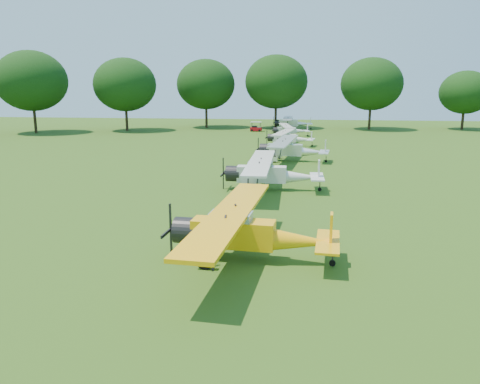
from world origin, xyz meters
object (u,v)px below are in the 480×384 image
object	(u,v)px
aircraft_3	(269,172)
golf_cart	(256,128)
aircraft_6	(289,129)
aircraft_5	(288,137)
aircraft_7	(291,122)
aircraft_2	(246,230)
aircraft_4	(290,148)

from	to	relation	value
aircraft_3	golf_cart	xyz separation A→B (m)	(-5.28, 45.17, -0.82)
aircraft_6	golf_cart	xyz separation A→B (m)	(-5.77, 7.24, -0.52)
aircraft_3	aircraft_5	distance (m)	26.38
aircraft_7	golf_cart	world-z (taller)	aircraft_7
aircraft_2	aircraft_5	size ratio (longest dim) A/B	1.21
aircraft_3	aircraft_6	world-z (taller)	aircraft_3
aircraft_4	golf_cart	size ratio (longest dim) A/B	5.94
aircraft_4	aircraft_6	xyz separation A→B (m)	(-0.72, 24.20, -0.27)
aircraft_5	aircraft_6	xyz separation A→B (m)	(-0.17, 11.57, -0.08)
aircraft_2	golf_cart	xyz separation A→B (m)	(-5.24, 59.36, -0.84)
aircraft_3	aircraft_6	distance (m)	37.94
aircraft_6	aircraft_7	world-z (taller)	aircraft_7
aircraft_6	aircraft_7	bearing A→B (deg)	81.43
aircraft_2	aircraft_3	distance (m)	14.18
aircraft_3	aircraft_6	xyz separation A→B (m)	(0.48, 37.94, -0.30)
aircraft_7	golf_cart	distance (m)	7.60
aircraft_3	aircraft_7	bearing A→B (deg)	88.68
aircraft_2	aircraft_5	world-z (taller)	aircraft_2
golf_cart	aircraft_5	bearing A→B (deg)	-68.94
aircraft_3	aircraft_4	distance (m)	13.79
aircraft_3	aircraft_7	distance (m)	50.01
aircraft_5	aircraft_7	size ratio (longest dim) A/B	0.89
aircraft_2	aircraft_6	distance (m)	52.12
aircraft_4	aircraft_7	xyz separation A→B (m)	(-0.66, 36.27, -0.05)
aircraft_4	aircraft_6	distance (m)	24.22
aircraft_5	aircraft_3	bearing A→B (deg)	-82.30
aircraft_5	aircraft_6	size ratio (longest dim) A/B	1.07
aircraft_2	aircraft_6	xyz separation A→B (m)	(0.53, 52.12, -0.32)
aircraft_4	aircraft_6	world-z (taller)	aircraft_4
aircraft_7	golf_cart	bearing A→B (deg)	-140.59
golf_cart	aircraft_4	bearing A→B (deg)	-74.81
aircraft_3	golf_cart	distance (m)	45.49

